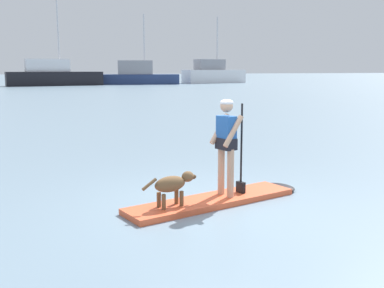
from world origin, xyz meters
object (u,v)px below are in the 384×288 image
at_px(person_paddler, 227,140).
at_px(moored_boat_far_port, 54,75).
at_px(moored_boat_center, 139,75).
at_px(dog, 173,184).
at_px(paddleboard, 222,199).
at_px(moored_boat_port, 213,74).

height_order(person_paddler, moored_boat_far_port, moored_boat_far_port).
xyz_separation_m(moored_boat_far_port, moored_boat_center, (12.58, 1.65, -0.08)).
bearing_deg(moored_boat_center, dog, -103.33).
height_order(paddleboard, moored_boat_port, moored_boat_port).
bearing_deg(dog, moored_boat_center, 76.67).
distance_m(paddleboard, moored_boat_port, 67.97).
height_order(moored_boat_center, moored_boat_port, moored_boat_port).
bearing_deg(paddleboard, person_paddler, 14.16).
bearing_deg(dog, moored_boat_far_port, 88.08).
distance_m(person_paddler, moored_boat_port, 67.90).
bearing_deg(moored_boat_far_port, dog, -91.92).
bearing_deg(paddleboard, moored_boat_far_port, 89.03).
bearing_deg(person_paddler, dog, -165.84).
height_order(person_paddler, moored_boat_port, moored_boat_port).
relative_size(paddleboard, moored_boat_far_port, 0.27).
bearing_deg(moored_boat_center, moored_boat_far_port, -172.54).
xyz_separation_m(dog, moored_boat_port, (27.31, 62.91, 1.03)).
bearing_deg(moored_boat_center, paddleboard, -102.50).
distance_m(dog, moored_boat_center, 63.29).
height_order(moored_boat_far_port, moored_boat_port, moored_boat_far_port).
xyz_separation_m(person_paddler, dog, (-1.08, -0.27, -0.63)).
bearing_deg(moored_boat_port, moored_boat_far_port, -173.29).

